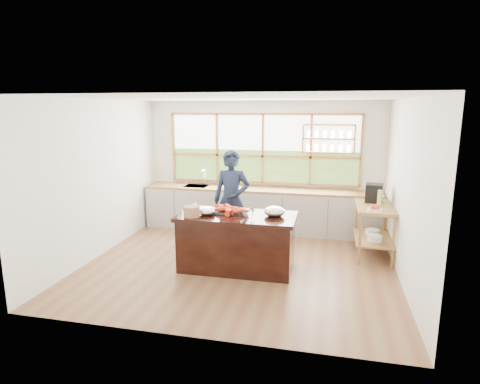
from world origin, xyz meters
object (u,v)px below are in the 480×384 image
(island, at_px, (237,242))
(wicker_basket, at_px, (192,211))
(cook, at_px, (232,200))
(espresso_machine, at_px, (374,193))

(island, xyz_separation_m, wicker_basket, (-0.66, -0.25, 0.53))
(island, relative_size, cook, 1.02)
(island, relative_size, wicker_basket, 7.22)
(cook, distance_m, wicker_basket, 1.22)
(island, height_order, espresso_machine, espresso_machine)
(cook, distance_m, espresso_machine, 2.55)
(cook, bearing_deg, espresso_machine, 9.34)
(cook, height_order, espresso_machine, cook)
(island, relative_size, espresso_machine, 5.67)
(island, xyz_separation_m, espresso_machine, (2.19, 1.40, 0.61))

